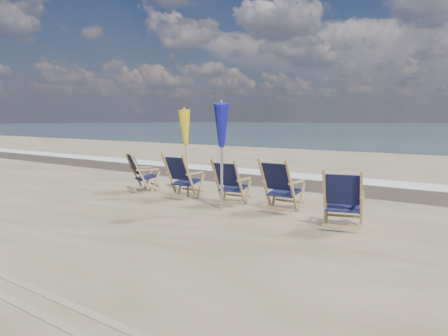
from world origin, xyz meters
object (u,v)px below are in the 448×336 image
object	(u,v)px
beach_chair_0	(139,173)
beach_chair_1	(189,177)
umbrella_yellow	(186,132)
beach_chair_2	(239,183)
umbrella_blue	(222,130)
beach_chair_4	(361,201)
beach_chair_3	(291,187)

from	to	relation	value
beach_chair_0	beach_chair_1	bearing A→B (deg)	-152.92
beach_chair_0	umbrella_yellow	size ratio (longest dim) A/B	0.51
beach_chair_2	umbrella_blue	xyz separation A→B (m)	(0.05, -0.67, 1.15)
beach_chair_1	beach_chair_4	size ratio (longest dim) A/B	1.03
beach_chair_3	umbrella_yellow	xyz separation A→B (m)	(-3.03, 0.33, 1.00)
beach_chair_3	umbrella_yellow	size ratio (longest dim) A/B	0.53
beach_chair_4	umbrella_blue	xyz separation A→B (m)	(-2.78, -0.13, 1.13)
beach_chair_2	umbrella_blue	size ratio (longest dim) A/B	0.46
beach_chair_3	umbrella_blue	xyz separation A→B (m)	(-1.21, -0.64, 1.11)
beach_chair_3	umbrella_blue	bearing A→B (deg)	27.80
beach_chair_2	beach_chair_4	distance (m)	2.88
beach_chair_0	beach_chair_4	world-z (taller)	beach_chair_0
beach_chair_1	umbrella_yellow	world-z (taller)	umbrella_yellow
beach_chair_3	beach_chair_0	bearing A→B (deg)	1.94
beach_chair_2	beach_chair_4	world-z (taller)	beach_chair_4
beach_chair_3	umbrella_yellow	distance (m)	3.20
beach_chair_1	beach_chair_3	size ratio (longest dim) A/B	0.99
beach_chair_0	beach_chair_3	world-z (taller)	beach_chair_3
beach_chair_4	umbrella_blue	world-z (taller)	umbrella_blue
beach_chair_2	beach_chair_0	bearing A→B (deg)	-3.19
beach_chair_1	umbrella_blue	xyz separation A→B (m)	(1.38, -0.56, 1.11)
beach_chair_3	beach_chair_4	xyz separation A→B (m)	(1.57, -0.50, -0.02)
beach_chair_1	umbrella_yellow	xyz separation A→B (m)	(-0.44, 0.41, 1.01)
umbrella_blue	beach_chair_2	bearing A→B (deg)	94.08
beach_chair_0	umbrella_yellow	distance (m)	1.62
beach_chair_1	umbrella_blue	size ratio (longest dim) A/B	0.50
beach_chair_0	beach_chair_4	bearing A→B (deg)	-158.63
beach_chair_1	beach_chair_2	xyz separation A→B (m)	(1.33, 0.11, -0.04)
beach_chair_4	umbrella_yellow	xyz separation A→B (m)	(-4.59, 0.83, 1.02)
beach_chair_1	umbrella_yellow	distance (m)	1.17
beach_chair_3	beach_chair_4	bearing A→B (deg)	162.25
beach_chair_0	umbrella_blue	size ratio (longest dim) A/B	0.49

